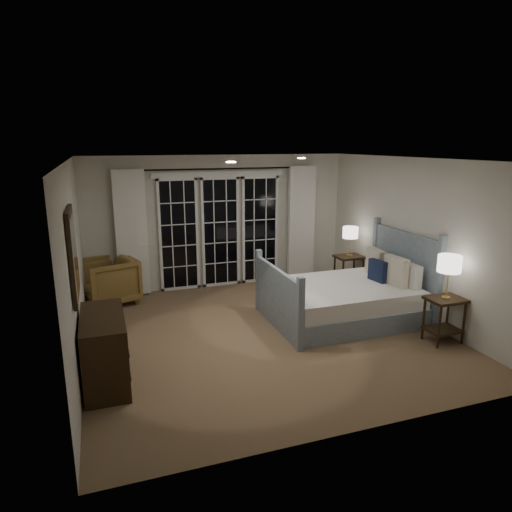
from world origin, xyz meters
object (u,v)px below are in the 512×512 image
object	(u,v)px
nightstand_left	(444,313)
lamp_left	(449,264)
bed	(346,298)
dresser	(105,349)
armchair	(109,281)
nightstand_right	(349,267)
lamp_right	(350,233)

from	to	relation	value
nightstand_left	lamp_left	xyz separation A→B (m)	(-0.00, 0.00, 0.70)
bed	dresser	xyz separation A→B (m)	(-3.64, -0.83, 0.07)
lamp_left	armchair	size ratio (longest dim) A/B	0.69
nightstand_right	armchair	size ratio (longest dim) A/B	0.74
lamp_right	dresser	world-z (taller)	lamp_right
nightstand_left	lamp_right	size ratio (longest dim) A/B	1.16
dresser	armchair	bearing A→B (deg)	87.35
nightstand_right	armchair	world-z (taller)	armchair
nightstand_right	lamp_right	world-z (taller)	lamp_right
dresser	lamp_right	bearing A→B (deg)	25.57
lamp_right	dresser	size ratio (longest dim) A/B	0.48
bed	nightstand_right	size ratio (longest dim) A/B	3.49
bed	lamp_right	world-z (taller)	bed
bed	dresser	bearing A→B (deg)	-167.14
lamp_left	armchair	bearing A→B (deg)	143.76
bed	lamp_left	world-z (taller)	bed
lamp_left	armchair	xyz separation A→B (m)	(-4.35, 3.19, -0.73)
nightstand_right	lamp_left	distance (m)	2.60
nightstand_left	nightstand_right	world-z (taller)	nightstand_right
bed	nightstand_left	distance (m)	1.48
lamp_left	nightstand_right	bearing A→B (deg)	90.92
nightstand_right	dresser	bearing A→B (deg)	-154.43
armchair	dresser	distance (m)	2.81
dresser	bed	bearing A→B (deg)	12.86
lamp_left	lamp_right	distance (m)	2.51
nightstand_right	dresser	world-z (taller)	dresser
lamp_right	dresser	distance (m)	4.97
bed	lamp_right	bearing A→B (deg)	58.37
lamp_left	armchair	distance (m)	5.44
nightstand_left	armchair	size ratio (longest dim) A/B	0.73
nightstand_right	lamp_left	size ratio (longest dim) A/B	1.08
nightstand_left	nightstand_right	xyz separation A→B (m)	(-0.04, 2.51, 0.01)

